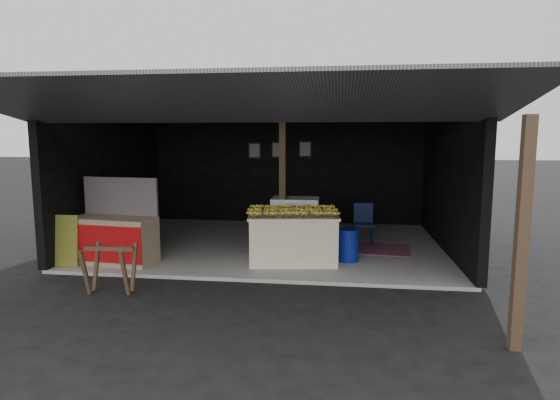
# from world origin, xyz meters

# --- Properties ---
(ground) EXTENTS (80.00, 80.00, 0.00)m
(ground) POSITION_xyz_m (0.00, 0.00, 0.00)
(ground) COLOR black
(ground) RESTS_ON ground
(concrete_slab) EXTENTS (7.00, 5.00, 0.06)m
(concrete_slab) POSITION_xyz_m (0.00, 2.50, 0.03)
(concrete_slab) COLOR gray
(concrete_slab) RESTS_ON ground
(shophouse) EXTENTS (7.40, 7.29, 3.02)m
(shophouse) POSITION_xyz_m (0.00, 2.82, 2.10)
(shophouse) COLOR black
(shophouse) RESTS_ON ground
(banana_table) EXTENTS (1.67, 1.16, 0.86)m
(banana_table) POSITION_xyz_m (0.59, 1.07, 0.49)
(banana_table) COLOR silver
(banana_table) RESTS_ON concrete_slab
(banana_pile) EXTENTS (1.54, 1.05, 0.17)m
(banana_pile) POSITION_xyz_m (0.59, 1.07, 1.00)
(banana_pile) COLOR gold
(banana_pile) RESTS_ON banana_table
(white_crate) EXTENTS (0.92, 0.63, 1.01)m
(white_crate) POSITION_xyz_m (0.53, 2.09, 0.57)
(white_crate) COLOR white
(white_crate) RESTS_ON concrete_slab
(neighbor_stall) EXTENTS (1.50, 0.80, 1.49)m
(neighbor_stall) POSITION_xyz_m (-2.53, 0.63, 0.51)
(neighbor_stall) COLOR #998466
(neighbor_stall) RESTS_ON concrete_slab
(green_signboard) EXTENTS (0.59, 0.15, 0.88)m
(green_signboard) POSITION_xyz_m (-3.32, 0.31, 0.50)
(green_signboard) COLOR black
(green_signboard) RESTS_ON concrete_slab
(sawhorse) EXTENTS (0.73, 0.65, 0.70)m
(sawhorse) POSITION_xyz_m (-1.88, -0.78, 0.44)
(sawhorse) COLOR #493524
(sawhorse) RESTS_ON ground
(water_barrel) EXTENTS (0.37, 0.37, 0.55)m
(water_barrel) POSITION_xyz_m (1.56, 1.28, 0.33)
(water_barrel) COLOR navy
(water_barrel) RESTS_ON concrete_slab
(plastic_chair) EXTENTS (0.41, 0.41, 0.83)m
(plastic_chair) POSITION_xyz_m (1.89, 2.73, 0.55)
(plastic_chair) COLOR #091236
(plastic_chair) RESTS_ON concrete_slab
(magenta_rug) EXTENTS (1.60, 1.16, 0.01)m
(magenta_rug) POSITION_xyz_m (2.03, 2.24, 0.07)
(magenta_rug) COLOR maroon
(magenta_rug) RESTS_ON concrete_slab
(picture_frames) EXTENTS (1.62, 0.04, 0.46)m
(picture_frames) POSITION_xyz_m (-0.17, 4.89, 1.93)
(picture_frames) COLOR black
(picture_frames) RESTS_ON shophouse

